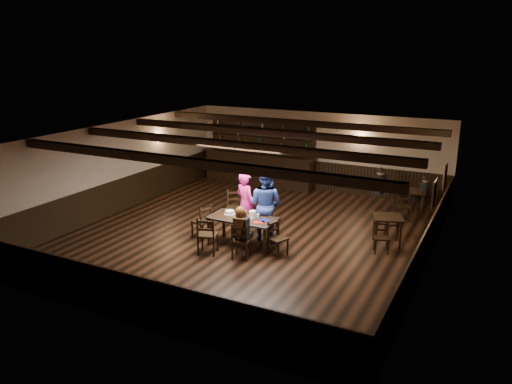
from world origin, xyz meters
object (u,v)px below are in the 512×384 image
at_px(chair_near_right, 240,239).
at_px(woman_pink, 245,204).
at_px(bar_counter, 260,164).
at_px(cake, 230,212).
at_px(chair_near_left, 207,233).
at_px(man_blue, 266,205).
at_px(dining_table, 243,220).

height_order(chair_near_right, woman_pink, woman_pink).
bearing_deg(bar_counter, cake, -71.07).
bearing_deg(cake, chair_near_left, -94.65).
height_order(woman_pink, cake, woman_pink).
relative_size(cake, bar_counter, 0.07).
bearing_deg(woman_pink, bar_counter, -44.99).
relative_size(chair_near_right, man_blue, 0.46).
xyz_separation_m(chair_near_right, woman_pink, (-0.63, 1.44, 0.35)).
distance_m(dining_table, chair_near_left, 1.02).
bearing_deg(bar_counter, dining_table, -67.41).
relative_size(man_blue, cake, 6.65).
height_order(dining_table, cake, cake).
relative_size(chair_near_right, woman_pink, 0.51).
bearing_deg(chair_near_right, woman_pink, 113.81).
distance_m(chair_near_left, chair_near_right, 0.85).
height_order(chair_near_right, bar_counter, bar_counter).
bearing_deg(man_blue, chair_near_left, 66.89).
distance_m(dining_table, chair_near_right, 0.83).
bearing_deg(dining_table, bar_counter, 112.59).
bearing_deg(woman_pink, chair_near_right, 136.40).
height_order(dining_table, chair_near_right, chair_near_right).
distance_m(dining_table, man_blue, 0.77).
xyz_separation_m(woman_pink, man_blue, (0.61, -0.04, 0.09)).
xyz_separation_m(chair_near_left, man_blue, (0.82, 1.53, 0.39)).
distance_m(dining_table, cake, 0.46).
bearing_deg(woman_pink, cake, 100.33).
bearing_deg(chair_near_left, cake, 85.35).
xyz_separation_m(dining_table, man_blue, (0.30, 0.66, 0.27)).
bearing_deg(bar_counter, chair_near_left, -74.43).
xyz_separation_m(dining_table, cake, (-0.44, 0.09, 0.11)).
bearing_deg(chair_near_right, bar_counter, 112.74).
relative_size(woman_pink, cake, 6.03).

